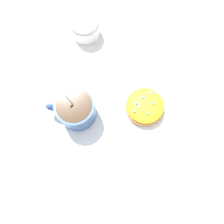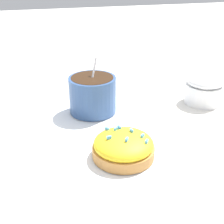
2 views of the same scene
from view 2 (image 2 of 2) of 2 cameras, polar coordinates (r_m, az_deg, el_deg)
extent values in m
plane|color=silver|center=(0.55, -0.44, -3.58)|extent=(3.00, 3.00, 0.00)
cube|color=white|center=(0.55, -0.44, -3.45)|extent=(0.29, 0.28, 0.00)
cylinder|color=#335184|center=(0.60, -3.57, 3.18)|extent=(0.09, 0.09, 0.07)
cylinder|color=#331E0F|center=(0.59, -3.65, 5.77)|extent=(0.08, 0.08, 0.01)
torus|color=#335184|center=(0.65, -4.10, 5.04)|extent=(0.04, 0.01, 0.04)
ellipsoid|color=silver|center=(0.63, -2.47, 1.93)|extent=(0.03, 0.03, 0.01)
cylinder|color=silver|center=(0.59, -3.86, 4.96)|extent=(0.04, 0.03, 0.09)
cylinder|color=#C18442|center=(0.47, 2.05, -7.18)|extent=(0.09, 0.09, 0.02)
ellipsoid|color=yellow|center=(0.47, 2.08, -5.78)|extent=(0.09, 0.09, 0.03)
cube|color=#4C99EA|center=(0.45, 6.36, -5.35)|extent=(0.01, 0.01, 0.00)
cube|color=#4C99EA|center=(0.45, 2.85, -5.01)|extent=(0.01, 0.01, 0.00)
cube|color=#4C99EA|center=(0.48, -0.88, -3.09)|extent=(0.01, 0.01, 0.00)
cube|color=#4C99EA|center=(0.45, -0.54, -4.68)|extent=(0.00, 0.01, 0.00)
cube|color=#4C99EA|center=(0.46, 5.60, -4.35)|extent=(0.01, 0.01, 0.00)
cube|color=#4C99EA|center=(0.47, 3.60, -3.41)|extent=(0.01, 0.00, 0.00)
cube|color=#4C99EA|center=(0.48, 1.22, -2.85)|extent=(0.01, 0.01, 0.00)
cube|color=#4C99EA|center=(0.47, 0.74, -3.10)|extent=(0.01, 0.01, 0.00)
cylinder|color=white|center=(0.68, 16.37, 3.25)|extent=(0.08, 0.08, 0.04)
ellipsoid|color=white|center=(0.67, 16.67, 5.49)|extent=(0.07, 0.07, 0.03)
camera|label=1|loc=(0.52, -29.03, 53.00)|focal=35.00mm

